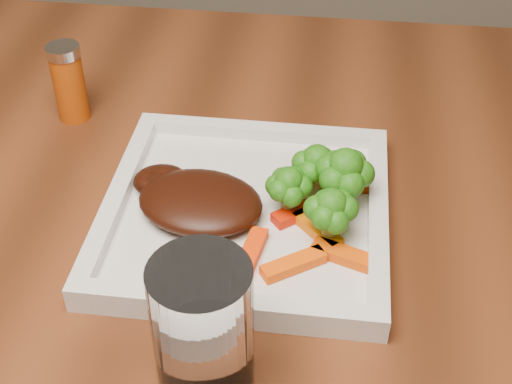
# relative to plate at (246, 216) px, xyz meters

# --- Properties ---
(plate) EXTENTS (0.27, 0.27, 0.01)m
(plate) POSITION_rel_plate_xyz_m (0.00, 0.00, 0.00)
(plate) COLOR silver
(plate) RESTS_ON dining_table
(steak) EXTENTS (0.13, 0.11, 0.03)m
(steak) POSITION_rel_plate_xyz_m (-0.04, -0.01, 0.02)
(steak) COLOR black
(steak) RESTS_ON plate
(broccoli_0) EXTENTS (0.06, 0.06, 0.07)m
(broccoli_0) POSITION_rel_plate_xyz_m (0.06, 0.03, 0.04)
(broccoli_0) COLOR #1A6110
(broccoli_0) RESTS_ON plate
(broccoli_1) EXTENTS (0.07, 0.07, 0.06)m
(broccoli_1) POSITION_rel_plate_xyz_m (0.09, 0.02, 0.04)
(broccoli_1) COLOR #257012
(broccoli_1) RESTS_ON plate
(broccoli_2) EXTENTS (0.06, 0.06, 0.06)m
(broccoli_2) POSITION_rel_plate_xyz_m (0.08, -0.03, 0.04)
(broccoli_2) COLOR #206E12
(broccoli_2) RESTS_ON plate
(broccoli_3) EXTENTS (0.06, 0.06, 0.06)m
(broccoli_3) POSITION_rel_plate_xyz_m (0.04, 0.00, 0.04)
(broccoli_3) COLOR #206911
(broccoli_3) RESTS_ON plate
(carrot_0) EXTENTS (0.06, 0.05, 0.01)m
(carrot_0) POSITION_rel_plate_xyz_m (0.05, -0.07, 0.01)
(carrot_0) COLOR #EF4C03
(carrot_0) RESTS_ON plate
(carrot_1) EXTENTS (0.07, 0.04, 0.01)m
(carrot_1) POSITION_rel_plate_xyz_m (0.10, -0.05, 0.01)
(carrot_1) COLOR #DB4703
(carrot_1) RESTS_ON plate
(carrot_2) EXTENTS (0.03, 0.06, 0.01)m
(carrot_2) POSITION_rel_plate_xyz_m (0.01, -0.06, 0.01)
(carrot_2) COLOR #E83503
(carrot_2) RESTS_ON plate
(carrot_3) EXTENTS (0.06, 0.02, 0.01)m
(carrot_3) POSITION_rel_plate_xyz_m (0.10, 0.05, 0.01)
(carrot_3) COLOR #D53603
(carrot_3) RESTS_ON plate
(carrot_5) EXTENTS (0.05, 0.05, 0.01)m
(carrot_5) POSITION_rel_plate_xyz_m (0.07, -0.02, 0.01)
(carrot_5) COLOR #DE6803
(carrot_5) RESTS_ON plate
(carrot_6) EXTENTS (0.06, 0.05, 0.01)m
(carrot_6) POSITION_rel_plate_xyz_m (0.05, 0.00, 0.01)
(carrot_6) COLOR red
(carrot_6) RESTS_ON plate
(spice_shaker) EXTENTS (0.04, 0.04, 0.09)m
(spice_shaker) POSITION_rel_plate_xyz_m (-0.22, 0.15, 0.04)
(spice_shaker) COLOR #A23C09
(spice_shaker) RESTS_ON dining_table
(drinking_glass) EXTENTS (0.09, 0.09, 0.12)m
(drinking_glass) POSITION_rel_plate_xyz_m (-0.00, -0.19, 0.05)
(drinking_glass) COLOR white
(drinking_glass) RESTS_ON dining_table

